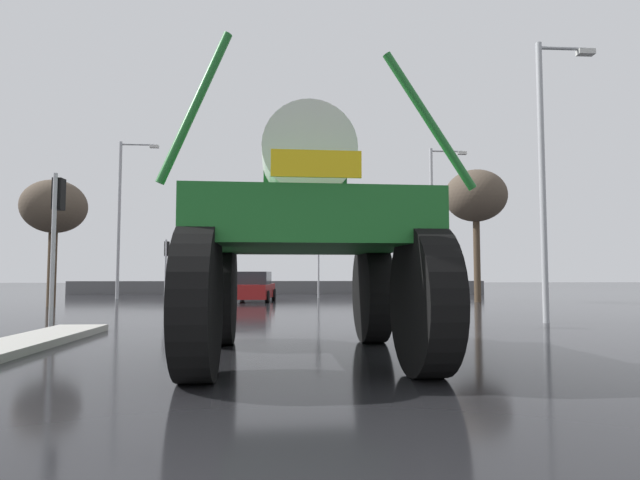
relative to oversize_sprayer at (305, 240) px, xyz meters
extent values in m
plane|color=black|center=(-0.98, 12.09, -2.00)|extent=(120.00, 120.00, 0.00)
cylinder|color=black|center=(-1.62, 1.79, -0.95)|extent=(0.58, 2.11, 2.09)
cylinder|color=black|center=(1.46, 1.92, -0.95)|extent=(0.58, 2.11, 2.09)
cylinder|color=black|center=(-1.47, -1.85, -0.95)|extent=(0.58, 2.11, 2.09)
cylinder|color=black|center=(1.62, -1.71, -0.95)|extent=(0.58, 2.11, 2.09)
cube|color=#1E6B28|center=(0.00, 0.04, 0.22)|extent=(3.77, 4.49, 0.78)
cube|color=#1A5B22|center=(-0.02, 0.49, 1.07)|extent=(1.47, 1.46, 0.90)
cylinder|color=silver|center=(0.03, -0.60, 1.35)|extent=(1.51, 1.21, 1.46)
cylinder|color=#1E6B28|center=(-1.53, -1.98, 1.65)|extent=(0.98, 0.16, 2.11)
cylinder|color=#1E6B28|center=(1.70, -1.84, 1.55)|extent=(1.32, 0.18, 1.94)
cube|color=yellow|center=(0.09, -2.16, 0.87)|extent=(1.19, 0.09, 0.36)
cube|color=maroon|center=(-2.09, 17.89, -1.47)|extent=(2.03, 4.23, 0.70)
cube|color=#23282D|center=(-2.10, 17.74, -0.80)|extent=(1.73, 2.22, 0.64)
cylinder|color=black|center=(-2.83, 19.30, -1.70)|extent=(0.23, 0.61, 0.60)
cylinder|color=black|center=(-1.13, 19.16, -1.70)|extent=(0.23, 0.61, 0.60)
cylinder|color=black|center=(-3.05, 16.61, -1.70)|extent=(0.23, 0.61, 0.60)
cylinder|color=black|center=(-1.35, 16.47, -1.70)|extent=(0.23, 0.61, 0.60)
cylinder|color=#A8AAAF|center=(-6.37, 4.85, 0.02)|extent=(0.11, 0.11, 4.04)
cube|color=black|center=(-6.37, 5.06, 1.52)|extent=(0.24, 0.32, 0.84)
sphere|color=#390503|center=(-6.37, 5.25, 1.79)|extent=(0.17, 0.17, 0.17)
sphere|color=#3C2403|center=(-6.37, 5.25, 1.52)|extent=(0.17, 0.17, 0.17)
sphere|color=green|center=(-6.37, 5.25, 1.25)|extent=(0.17, 0.17, 0.17)
cylinder|color=#A8AAAF|center=(3.13, 4.85, -0.25)|extent=(0.11, 0.11, 3.49)
cube|color=black|center=(3.13, 5.06, 0.97)|extent=(0.24, 0.32, 0.84)
sphere|color=#390503|center=(3.13, 5.25, 1.24)|extent=(0.17, 0.17, 0.17)
sphere|color=#3C2403|center=(3.13, 5.25, 0.97)|extent=(0.17, 0.17, 0.17)
sphere|color=green|center=(3.13, 5.25, 0.70)|extent=(0.17, 0.17, 0.17)
cylinder|color=#A8AAAF|center=(-7.44, 21.43, -0.30)|extent=(0.11, 0.11, 3.38)
cube|color=black|center=(-7.44, 21.65, 0.87)|extent=(0.24, 0.32, 0.84)
sphere|color=#390503|center=(-7.44, 21.84, 1.14)|extent=(0.17, 0.17, 0.17)
sphere|color=#3C2403|center=(-7.44, 21.84, 0.87)|extent=(0.17, 0.17, 0.17)
sphere|color=green|center=(-7.44, 21.84, 0.60)|extent=(0.17, 0.17, 0.17)
cylinder|color=#A8AAAF|center=(1.41, 21.43, 0.07)|extent=(0.11, 0.11, 4.12)
cube|color=black|center=(1.41, 21.65, 1.61)|extent=(0.24, 0.32, 0.84)
sphere|color=#390503|center=(1.41, 21.84, 1.88)|extent=(0.17, 0.17, 0.17)
sphere|color=#3C2403|center=(1.41, 21.84, 1.61)|extent=(0.17, 0.17, 0.17)
sphere|color=green|center=(1.41, 21.84, 1.34)|extent=(0.17, 0.17, 0.17)
cylinder|color=#A8AAAF|center=(7.13, 5.73, 2.15)|extent=(0.18, 0.18, 8.29)
cylinder|color=#A8AAAF|center=(7.85, 5.73, 6.15)|extent=(1.45, 0.10, 0.10)
cube|color=silver|center=(8.58, 5.73, 6.05)|extent=(0.50, 0.24, 0.16)
cylinder|color=#A8AAAF|center=(-9.97, 20.85, 2.48)|extent=(0.18, 0.18, 8.96)
cylinder|color=#A8AAAF|center=(-9.02, 20.85, 6.81)|extent=(1.90, 0.10, 0.10)
cube|color=silver|center=(-8.07, 20.85, 6.71)|extent=(0.50, 0.24, 0.16)
cylinder|color=#A8AAAF|center=(7.63, 19.34, 2.23)|extent=(0.18, 0.18, 8.45)
cylinder|color=#A8AAAF|center=(8.52, 19.34, 6.31)|extent=(1.78, 0.10, 0.10)
cube|color=silver|center=(9.41, 19.34, 6.21)|extent=(0.50, 0.24, 0.16)
cylinder|color=#473828|center=(-10.56, 14.15, -0.30)|extent=(0.37, 0.37, 3.39)
ellipsoid|color=brown|center=(-10.56, 14.15, 2.35)|extent=(2.73, 2.73, 2.32)
cylinder|color=#473828|center=(9.10, 16.49, 0.14)|extent=(0.33, 0.33, 4.27)
ellipsoid|color=brown|center=(9.10, 16.49, 3.35)|extent=(3.09, 3.09, 2.62)
cube|color=#59595B|center=(-0.98, 27.18, -1.55)|extent=(28.89, 0.24, 0.90)
camera|label=1|loc=(-0.24, -8.82, -0.57)|focal=28.94mm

